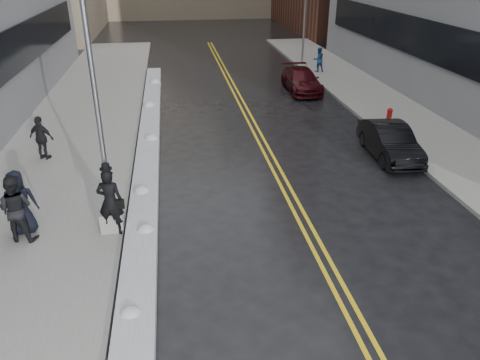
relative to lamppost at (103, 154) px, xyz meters
name	(u,v)px	position (x,y,z in m)	size (l,w,h in m)	color
ground	(232,262)	(3.30, -2.00, -2.53)	(160.00, 160.00, 0.00)	black
sidewalk_west	(74,140)	(-2.45, 8.00, -2.46)	(5.50, 50.00, 0.15)	gray
sidewalk_east	(407,123)	(13.30, 8.00, -2.46)	(4.00, 50.00, 0.15)	gray
lane_line_left	(254,132)	(5.65, 8.00, -2.53)	(0.12, 50.00, 0.01)	gold
lane_line_right	(260,132)	(5.95, 8.00, -2.53)	(0.12, 50.00, 0.01)	gold
snow_ridge	(148,151)	(0.85, 6.00, -2.36)	(0.90, 30.00, 0.34)	silver
lamppost	(103,154)	(0.00, 0.00, 0.00)	(0.65, 0.65, 7.62)	gray
fire_hydrant	(389,115)	(12.30, 8.00, -1.98)	(0.26, 0.26, 0.73)	maroon
traffic_signal	(305,18)	(11.80, 22.00, 0.87)	(0.16, 0.20, 6.00)	gray
pedestrian_fedora	(110,202)	(0.04, -0.23, -1.37)	(0.74, 0.49, 2.03)	black
pedestrian_b	(16,208)	(-2.53, -0.20, -1.39)	(0.97, 0.75, 1.99)	black
pedestrian_c	(20,203)	(-2.52, 0.16, -1.41)	(0.95, 0.62, 1.95)	black
pedestrian_d	(42,138)	(-3.19, 5.81, -1.50)	(1.03, 0.43, 1.76)	black
pedestrian_east	(318,60)	(12.13, 19.09, -1.56)	(0.80, 0.62, 1.65)	navy
car_black	(390,141)	(10.61, 4.29, -1.85)	(1.44, 4.13, 1.36)	black
car_maroon	(302,80)	(9.79, 14.83, -1.87)	(1.86, 4.56, 1.32)	#37080D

